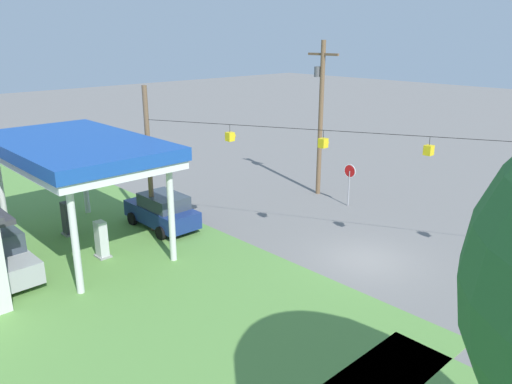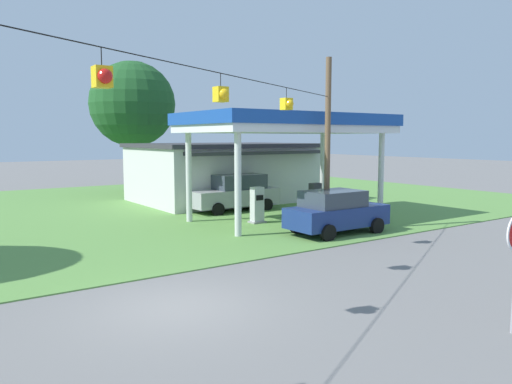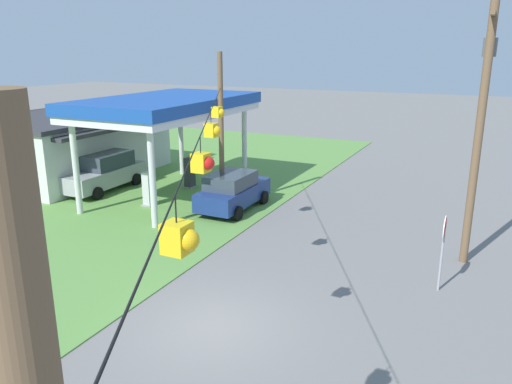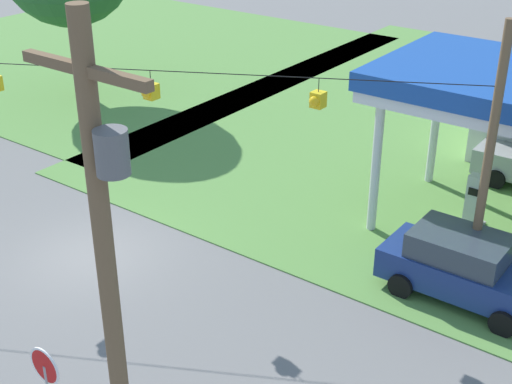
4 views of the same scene
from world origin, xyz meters
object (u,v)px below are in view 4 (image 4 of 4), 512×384
car_at_pumps_front (464,267)px  fuel_pump_near (475,202)px  stop_sign_roadside (47,378)px  utility_pole_main (112,295)px

car_at_pumps_front → fuel_pump_near: bearing=107.5°
fuel_pump_near → stop_sign_roadside: bearing=-103.1°
stop_sign_roadside → utility_pole_main: bearing=168.8°
fuel_pump_near → utility_pole_main: 14.98m
car_at_pumps_front → utility_pole_main: bearing=-98.6°
car_at_pumps_front → utility_pole_main: size_ratio=0.48×
car_at_pumps_front → stop_sign_roadside: 10.79m
stop_sign_roadside → utility_pole_main: (2.80, -0.55, 3.37)m
utility_pole_main → car_at_pumps_front: bearing=81.1°
fuel_pump_near → stop_sign_roadside: (-3.19, -13.77, 0.99)m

